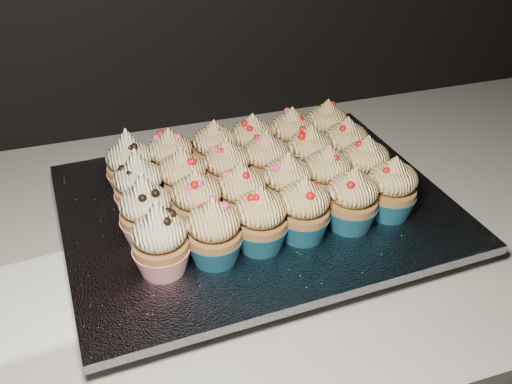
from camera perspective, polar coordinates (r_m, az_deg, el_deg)
worktop at (r=0.76m, az=-18.52°, el=-7.12°), size 2.44×0.64×0.04m
napkin at (r=0.70m, az=-23.33°, el=-10.61°), size 0.16×0.16×0.00m
baking_tray at (r=0.76m, az=-0.00°, el=-2.46°), size 0.47×0.37×0.02m
foil_lining at (r=0.75m, az=-0.00°, el=-1.40°), size 0.51×0.41×0.01m
cupcake_0 at (r=0.62m, az=-9.55°, el=-4.90°), size 0.06×0.06×0.10m
cupcake_1 at (r=0.63m, az=-4.22°, el=-4.08°), size 0.06×0.06×0.08m
cupcake_2 at (r=0.65m, az=0.45°, el=-2.83°), size 0.06×0.06×0.08m
cupcake_3 at (r=0.67m, az=4.76°, el=-1.82°), size 0.06×0.06×0.08m
cupcake_4 at (r=0.69m, az=9.58°, el=-0.83°), size 0.06×0.06×0.08m
cupcake_5 at (r=0.72m, az=13.40°, el=0.30°), size 0.06×0.06×0.08m
cupcake_6 at (r=0.67m, az=-10.94°, el=-2.00°), size 0.06×0.06×0.10m
cupcake_7 at (r=0.68m, az=-5.89°, el=-1.10°), size 0.06×0.06×0.08m
cupcake_8 at (r=0.69m, az=-1.47°, el=-0.34°), size 0.06×0.06×0.08m
cupcake_9 at (r=0.71m, az=3.13°, el=0.70°), size 0.06×0.06×0.08m
cupcake_10 at (r=0.73m, az=7.09°, el=1.53°), size 0.06×0.06×0.08m
cupcake_11 at (r=0.76m, az=10.85°, el=2.49°), size 0.06×0.06×0.08m
cupcake_12 at (r=0.72m, az=-11.62°, el=0.52°), size 0.06×0.06×0.10m
cupcake_13 at (r=0.72m, az=-7.31°, el=1.21°), size 0.06×0.06×0.08m
cupcake_14 at (r=0.74m, az=-2.92°, el=2.21°), size 0.06×0.06×0.08m
cupcake_15 at (r=0.76m, az=0.99°, el=3.03°), size 0.06×0.06×0.08m
cupcake_16 at (r=0.77m, az=5.38°, el=3.68°), size 0.06×0.06×0.08m
cupcake_17 at (r=0.80m, az=8.93°, el=4.46°), size 0.06×0.06×0.08m
cupcake_18 at (r=0.76m, az=-12.47°, el=2.62°), size 0.06×0.06×0.10m
cupcake_19 at (r=0.77m, az=-8.52°, el=3.27°), size 0.06×0.06×0.08m
cupcake_20 at (r=0.78m, az=-4.11°, el=4.17°), size 0.06×0.06×0.08m
cupcake_21 at (r=0.80m, az=-0.35°, el=4.87°), size 0.06×0.06×0.08m
cupcake_22 at (r=0.82m, az=3.54°, el=5.55°), size 0.06×0.06×0.08m
cupcake_23 at (r=0.85m, az=7.04°, el=6.32°), size 0.06×0.06×0.08m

